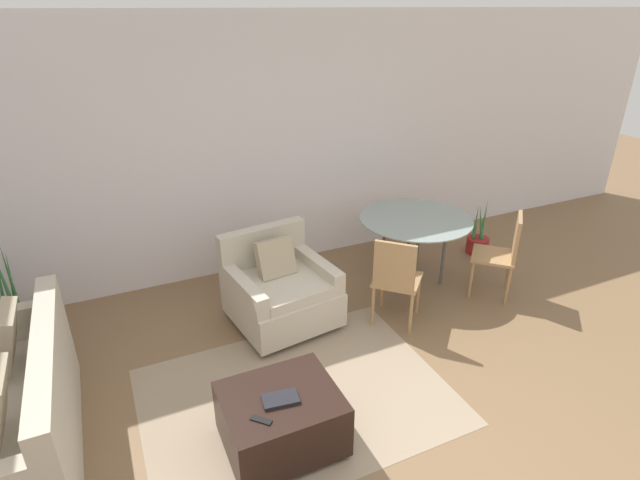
% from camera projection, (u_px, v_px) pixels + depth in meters
% --- Properties ---
extents(wall_back, '(12.00, 0.06, 2.75)m').
position_uv_depth(wall_back, '(242.00, 151.00, 5.28)').
color(wall_back, white).
rests_on(wall_back, ground_plane).
extents(area_rug, '(2.32, 1.73, 0.01)m').
position_uv_depth(area_rug, '(297.00, 396.00, 3.90)').
color(area_rug, gray).
rests_on(area_rug, ground_plane).
extents(couch, '(0.83, 1.73, 0.94)m').
position_uv_depth(couch, '(11.00, 422.00, 3.24)').
color(couch, beige).
rests_on(couch, ground_plane).
extents(armchair, '(0.99, 0.98, 0.86)m').
position_uv_depth(armchair, '(280.00, 290.00, 4.71)').
color(armchair, beige).
rests_on(armchair, ground_plane).
extents(ottoman, '(0.77, 0.65, 0.44)m').
position_uv_depth(ottoman, '(281.00, 418.00, 3.38)').
color(ottoman, black).
rests_on(ottoman, ground_plane).
extents(book_stack, '(0.25, 0.17, 0.02)m').
position_uv_depth(book_stack, '(280.00, 399.00, 3.25)').
color(book_stack, black).
rests_on(book_stack, ottoman).
extents(tv_remote_primary, '(0.13, 0.13, 0.01)m').
position_uv_depth(tv_remote_primary, '(261.00, 420.00, 3.09)').
color(tv_remote_primary, black).
rests_on(tv_remote_primary, ottoman).
extents(potted_plant, '(0.38, 0.38, 1.20)m').
position_uv_depth(potted_plant, '(18.00, 327.00, 4.38)').
color(potted_plant, brown).
rests_on(potted_plant, ground_plane).
extents(dining_table, '(1.19, 1.19, 0.74)m').
position_uv_depth(dining_table, '(415.00, 224.00, 5.29)').
color(dining_table, '#8C9E99').
rests_on(dining_table, ground_plane).
extents(dining_chair_near_left, '(0.59, 0.59, 0.90)m').
position_uv_depth(dining_chair_near_left, '(396.00, 276.00, 4.58)').
color(dining_chair_near_left, tan).
rests_on(dining_chair_near_left, ground_plane).
extents(dining_chair_near_right, '(0.59, 0.59, 0.90)m').
position_uv_depth(dining_chair_near_right, '(504.00, 250.00, 5.07)').
color(dining_chair_near_right, tan).
rests_on(dining_chair_near_right, ground_plane).
extents(potted_plant_small, '(0.27, 0.27, 0.68)m').
position_uv_depth(potted_plant_small, '(478.00, 241.00, 6.11)').
color(potted_plant_small, maroon).
rests_on(potted_plant_small, ground_plane).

